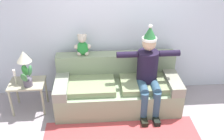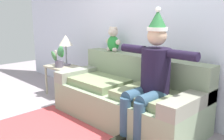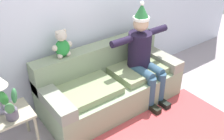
# 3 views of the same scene
# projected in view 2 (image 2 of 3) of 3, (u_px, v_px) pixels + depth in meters

# --- Properties ---
(back_wall) EXTENTS (7.00, 0.10, 2.70)m
(back_wall) POSITION_uv_depth(u_px,v_px,m) (154.00, 19.00, 3.51)
(back_wall) COLOR silver
(back_wall) RESTS_ON ground_plane
(couch) EXTENTS (2.07, 0.90, 0.86)m
(couch) POSITION_uv_depth(u_px,v_px,m) (128.00, 96.00, 3.38)
(couch) COLOR gray
(couch) RESTS_ON ground_plane
(person_seated) EXTENTS (1.02, 0.77, 1.50)m
(person_seated) POSITION_uv_depth(u_px,v_px,m) (151.00, 74.00, 2.83)
(person_seated) COLOR black
(person_seated) RESTS_ON ground_plane
(teddy_bear) EXTENTS (0.29, 0.17, 0.38)m
(teddy_bear) POSITION_uv_depth(u_px,v_px,m) (113.00, 40.00, 3.80)
(teddy_bear) COLOR #268737
(teddy_bear) RESTS_ON couch
(side_table) EXTENTS (0.57, 0.43, 0.53)m
(side_table) POSITION_uv_depth(u_px,v_px,m) (63.00, 71.00, 4.37)
(side_table) COLOR tan
(side_table) RESTS_ON ground_plane
(table_lamp) EXTENTS (0.24, 0.24, 0.53)m
(table_lamp) POSITION_uv_depth(u_px,v_px,m) (66.00, 42.00, 4.31)
(table_lamp) COLOR gray
(table_lamp) RESTS_ON side_table
(potted_plant) EXTENTS (0.23, 0.28, 0.38)m
(potted_plant) POSITION_uv_depth(u_px,v_px,m) (59.00, 58.00, 4.21)
(potted_plant) COLOR #595162
(potted_plant) RESTS_ON side_table
(candle_tall) EXTENTS (0.04, 0.04, 0.26)m
(candle_tall) POSITION_uv_depth(u_px,v_px,m) (56.00, 55.00, 4.41)
(candle_tall) COLOR beige
(candle_tall) RESTS_ON side_table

